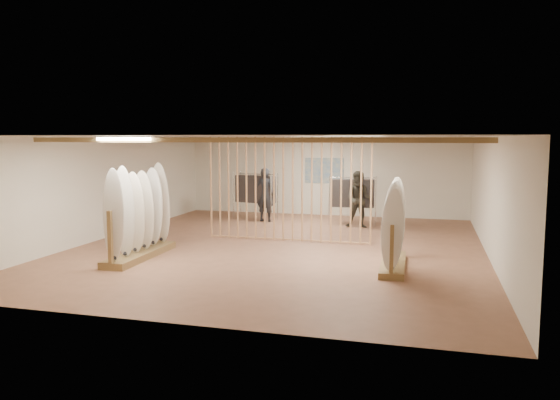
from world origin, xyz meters
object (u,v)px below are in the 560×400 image
(rack_left, at_px, (139,227))
(shopper_a, at_px, (265,191))
(clothing_rack_b, at_px, (353,193))
(rack_right, at_px, (394,239))
(clothing_rack_a, at_px, (255,189))
(shopper_b, at_px, (359,196))

(rack_left, xyz_separation_m, shopper_a, (1.20, 6.04, 0.29))
(shopper_a, bearing_deg, clothing_rack_b, -164.35)
(rack_right, distance_m, clothing_rack_a, 7.61)
(shopper_b, bearing_deg, shopper_a, 171.33)
(clothing_rack_a, relative_size, shopper_a, 0.79)
(rack_left, relative_size, shopper_b, 1.32)
(shopper_a, bearing_deg, rack_right, 143.13)
(rack_right, distance_m, shopper_b, 5.25)
(rack_left, relative_size, rack_right, 1.15)
(rack_right, relative_size, shopper_a, 1.12)
(clothing_rack_a, bearing_deg, shopper_a, -17.31)
(rack_left, relative_size, clothing_rack_a, 1.63)
(rack_right, relative_size, clothing_rack_b, 1.46)
(clothing_rack_a, distance_m, shopper_a, 0.52)
(shopper_b, bearing_deg, rack_left, -128.68)
(rack_left, bearing_deg, rack_right, 4.07)
(shopper_a, xyz_separation_m, shopper_b, (3.15, -0.43, -0.02))
(rack_left, relative_size, shopper_a, 1.29)
(rack_left, bearing_deg, clothing_rack_b, 54.93)
(clothing_rack_a, relative_size, shopper_b, 0.81)
(clothing_rack_a, bearing_deg, clothing_rack_b, 11.94)
(shopper_a, relative_size, shopper_b, 1.02)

